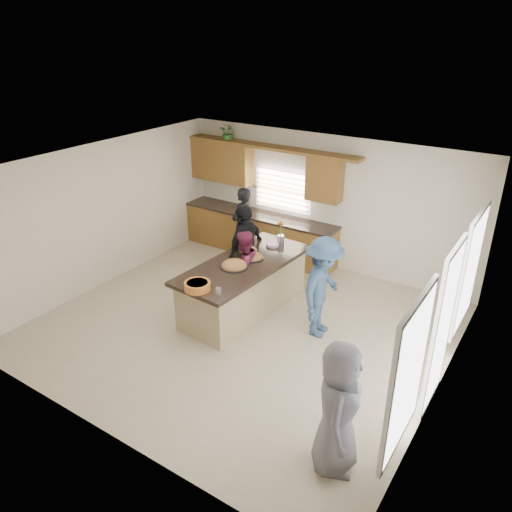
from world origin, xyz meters
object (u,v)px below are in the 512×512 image
Objects in this scene: island at (244,288)px; woman_left_back at (242,225)px; salad_bowl at (197,286)px; woman_right_back at (323,288)px; woman_left_mid at (244,269)px; woman_left_front at (245,250)px; woman_right_front at (338,409)px.

woman_left_back is (-1.21, 1.70, 0.38)m from island.
woman_right_back reaches higher than salad_bowl.
woman_left_mid reaches higher than island.
woman_left_back is 1.47m from woman_left_front.
woman_left_mid is at bearing 41.40° from woman_left_back.
island is 1.63× the size of woman_right_front.
woman_right_front reaches higher than woman_left_mid.
woman_right_back is at bearing 74.16° from woman_left_front.
woman_left_front is (-0.27, 1.73, -0.11)m from salad_bowl.
woman_right_back is at bearing 39.06° from salad_bowl.
woman_left_front is (-0.33, 0.53, 0.46)m from island.
island is 1.89× the size of woman_left_mid.
woman_left_mid is at bearing 28.17° from woman_left_front.
woman_left_back is 0.96× the size of woman_right_back.
woman_right_back is 1.03× the size of woman_right_front.
woman_right_back is at bearing 98.31° from woman_left_mid.
woman_left_front reaches higher than woman_left_back.
woman_right_front reaches higher than salad_bowl.
woman_left_mid reaches higher than salad_bowl.
woman_left_front is (-0.22, 0.39, 0.18)m from woman_left_mid.
woman_left_back is 5.76m from woman_right_front.
woman_right_front is (3.00, -2.48, 0.12)m from woman_left_mid.
woman_left_back is (-1.15, 2.90, -0.19)m from salad_bowl.
woman_right_front reaches higher than woman_left_back.
woman_right_front is (4.10, -4.04, 0.02)m from woman_left_back.
island is at bearing 29.93° from woman_left_front.
woman_left_front is at bearing 98.72° from salad_bowl.
woman_left_back is at bearing -133.87° from woman_left_mid.
woman_left_front is at bearing 71.13° from woman_right_back.
woman_right_back is at bearing 12.09° from woman_right_front.
woman_left_back is at bearing 54.20° from woman_right_back.
woman_right_front is at bearing 61.23° from woman_left_mid.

